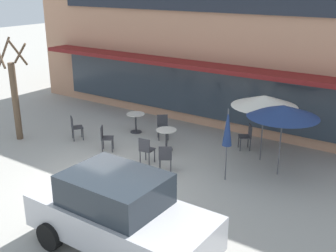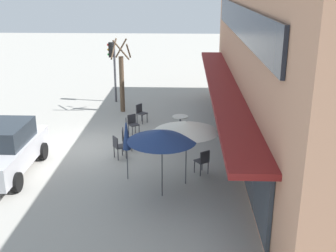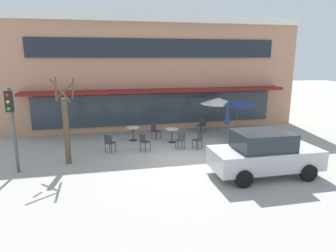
% 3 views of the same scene
% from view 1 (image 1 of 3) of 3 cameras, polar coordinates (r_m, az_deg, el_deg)
% --- Properties ---
extents(ground_plane, '(80.00, 80.00, 0.00)m').
position_cam_1_polar(ground_plane, '(12.72, -8.63, -7.27)').
color(ground_plane, '#9E9B93').
extents(building_facade, '(18.68, 9.10, 6.99)m').
position_cam_1_polar(building_facade, '(19.92, 11.22, 12.70)').
color(building_facade, tan).
rests_on(building_facade, ground).
extents(cafe_table_near_wall, '(0.70, 0.70, 0.76)m').
position_cam_1_polar(cafe_table_near_wall, '(16.29, -4.40, 0.87)').
color(cafe_table_near_wall, '#333338').
rests_on(cafe_table_near_wall, ground).
extents(cafe_table_streetside, '(0.70, 0.70, 0.76)m').
position_cam_1_polar(cafe_table_streetside, '(14.52, -0.23, -1.39)').
color(cafe_table_streetside, '#333338').
rests_on(cafe_table_streetside, ground).
extents(patio_umbrella_green_folded, '(2.10, 2.10, 2.20)m').
position_cam_1_polar(patio_umbrella_green_folded, '(12.64, 15.33, 1.96)').
color(patio_umbrella_green_folded, '#4C4C51').
rests_on(patio_umbrella_green_folded, ground).
extents(patio_umbrella_cream_folded, '(0.28, 0.28, 2.20)m').
position_cam_1_polar(patio_umbrella_cream_folded, '(12.09, 8.07, -0.28)').
color(patio_umbrella_cream_folded, '#4C4C51').
rests_on(patio_umbrella_cream_folded, ground).
extents(patio_umbrella_corner_open, '(2.10, 2.10, 2.20)m').
position_cam_1_polar(patio_umbrella_corner_open, '(13.60, 12.94, 3.36)').
color(patio_umbrella_corner_open, '#4C4C51').
rests_on(patio_umbrella_corner_open, ground).
extents(cafe_chair_0, '(0.56, 0.56, 0.89)m').
position_cam_1_polar(cafe_chair_0, '(15.62, -0.72, 0.15)').
color(cafe_chair_0, '#333338').
rests_on(cafe_chair_0, ground).
extents(cafe_chair_1, '(0.56, 0.56, 0.89)m').
position_cam_1_polar(cafe_chair_1, '(14.85, 10.65, -1.22)').
color(cafe_chair_1, '#333338').
rests_on(cafe_chair_1, ground).
extents(cafe_chair_2, '(0.56, 0.56, 0.89)m').
position_cam_1_polar(cafe_chair_2, '(12.85, -0.37, -4.16)').
color(cafe_chair_2, '#333338').
rests_on(cafe_chair_2, ground).
extents(cafe_chair_3, '(0.56, 0.56, 0.89)m').
position_cam_1_polar(cafe_chair_3, '(15.86, -12.48, -0.02)').
color(cafe_chair_3, '#333338').
rests_on(cafe_chair_3, ground).
extents(cafe_chair_4, '(0.56, 0.56, 0.89)m').
position_cam_1_polar(cafe_chair_4, '(14.62, -8.52, -1.42)').
color(cafe_chair_4, '#333338').
rests_on(cafe_chair_4, ground).
extents(cafe_chair_5, '(0.44, 0.44, 0.89)m').
position_cam_1_polar(cafe_chair_5, '(13.45, -3.00, -3.09)').
color(cafe_chair_5, '#333338').
rests_on(cafe_chair_5, ground).
extents(parked_sedan, '(4.20, 2.03, 1.76)m').
position_cam_1_polar(parked_sedan, '(9.28, -6.56, -11.65)').
color(parked_sedan, '#B7B7BC').
rests_on(parked_sedan, ground).
extents(street_tree, '(0.97, 0.97, 3.74)m').
position_cam_1_polar(street_tree, '(16.21, -20.04, 4.02)').
color(street_tree, brown).
rests_on(street_tree, ground).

